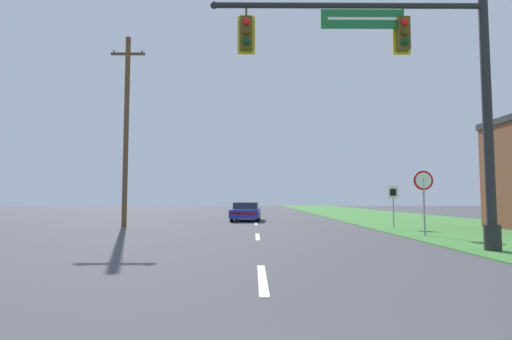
# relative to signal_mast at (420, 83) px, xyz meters

# --- Properties ---
(grass_verge_right) EXTENTS (10.00, 110.00, 0.04)m
(grass_verge_right) POSITION_rel_signal_mast_xyz_m (5.97, 20.37, -4.68)
(grass_verge_right) COLOR #428438
(grass_verge_right) RESTS_ON ground
(road_center_line) EXTENTS (0.16, 34.80, 0.01)m
(road_center_line) POSITION_rel_signal_mast_xyz_m (-4.53, 12.37, -4.70)
(road_center_line) COLOR silver
(road_center_line) RESTS_ON ground
(signal_mast) EXTENTS (8.01, 0.47, 7.79)m
(signal_mast) POSITION_rel_signal_mast_xyz_m (0.00, 0.00, 0.00)
(signal_mast) COLOR #232326
(signal_mast) RESTS_ON grass_verge_right
(car_ahead) EXTENTS (2.03, 4.33, 1.19)m
(car_ahead) POSITION_rel_signal_mast_xyz_m (-5.18, 15.62, -4.10)
(car_ahead) COLOR black
(car_ahead) RESTS_ON ground
(stop_sign) EXTENTS (0.76, 0.07, 2.50)m
(stop_sign) POSITION_rel_signal_mast_xyz_m (1.92, 4.45, -2.84)
(stop_sign) COLOR gray
(stop_sign) RESTS_ON grass_verge_right
(route_sign_post) EXTENTS (0.55, 0.06, 2.03)m
(route_sign_post) POSITION_rel_signal_mast_xyz_m (2.15, 8.51, -3.17)
(route_sign_post) COLOR gray
(route_sign_post) RESTS_ON grass_verge_right
(utility_pole_near) EXTENTS (1.80, 0.26, 10.04)m
(utility_pole_near) POSITION_rel_signal_mast_xyz_m (-11.36, 9.74, 0.48)
(utility_pole_near) COLOR brown
(utility_pole_near) RESTS_ON ground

